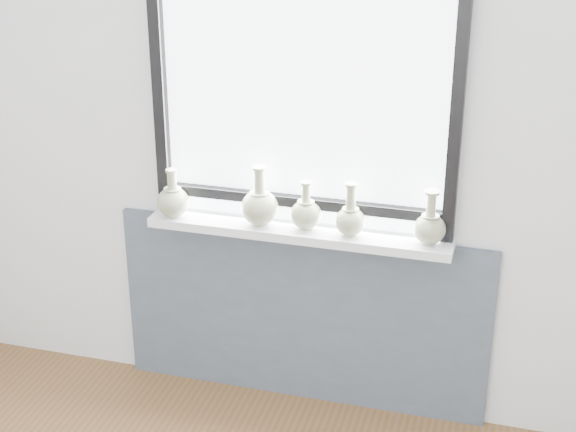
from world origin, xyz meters
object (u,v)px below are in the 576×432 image
(vase_e, at_px, (430,227))
(windowsill, at_px, (298,232))
(vase_b, at_px, (260,205))
(vase_c, at_px, (306,213))
(vase_a, at_px, (173,200))
(vase_d, at_px, (350,219))

(vase_e, bearing_deg, windowsill, 179.75)
(vase_b, xyz_separation_m, vase_c, (0.20, 0.01, -0.02))
(vase_a, height_order, vase_e, vase_e)
(windowsill, distance_m, vase_b, 0.20)
(vase_b, height_order, vase_e, vase_b)
(vase_a, distance_m, vase_e, 1.12)
(windowsill, bearing_deg, vase_b, -178.65)
(vase_d, relative_size, vase_e, 1.00)
(vase_d, height_order, vase_e, vase_d)
(vase_a, relative_size, vase_b, 0.84)
(windowsill, xyz_separation_m, vase_b, (-0.17, -0.00, 0.10))
(vase_a, distance_m, vase_d, 0.79)
(windowsill, xyz_separation_m, vase_c, (0.03, 0.01, 0.09))
(vase_e, bearing_deg, vase_b, -179.87)
(vase_a, xyz_separation_m, vase_e, (1.12, 0.02, -0.00))
(windowsill, height_order, vase_c, vase_c)
(windowsill, height_order, vase_e, vase_e)
(windowsill, distance_m, vase_a, 0.57)
(vase_c, xyz_separation_m, vase_e, (0.52, -0.01, 0.00))
(windowsill, distance_m, vase_d, 0.24)
(vase_c, xyz_separation_m, vase_d, (0.20, -0.02, 0.00))
(vase_d, bearing_deg, vase_b, 179.20)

